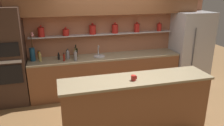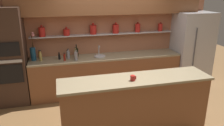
# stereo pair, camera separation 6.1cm
# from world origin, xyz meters

# --- Properties ---
(ground_plane) EXTENTS (12.00, 12.00, 0.00)m
(ground_plane) POSITION_xyz_m (0.00, 0.00, 0.00)
(ground_plane) COLOR brown
(back_wall_unit) EXTENTS (5.20, 0.44, 2.60)m
(back_wall_unit) POSITION_xyz_m (-0.00, 1.53, 1.55)
(back_wall_unit) COLOR #A86647
(back_wall_unit) RESTS_ON ground_plane
(back_counter_unit) EXTENTS (3.56, 0.62, 0.92)m
(back_counter_unit) POSITION_xyz_m (-0.11, 1.24, 0.46)
(back_counter_unit) COLOR brown
(back_counter_unit) RESTS_ON ground_plane
(island_counter) EXTENTS (2.58, 0.61, 1.02)m
(island_counter) POSITION_xyz_m (0.00, -0.46, 0.51)
(island_counter) COLOR brown
(island_counter) RESTS_ON ground_plane
(refrigerator) EXTENTS (0.91, 0.73, 1.90)m
(refrigerator) POSITION_xyz_m (2.15, 1.20, 0.95)
(refrigerator) COLOR #B7B7BC
(refrigerator) RESTS_ON ground_plane
(oven_tower) EXTENTS (0.69, 0.64, 2.10)m
(oven_tower) POSITION_xyz_m (-2.25, 1.24, 1.05)
(oven_tower) COLOR #3D281E
(oven_tower) RESTS_ON ground_plane
(flower_vase) EXTENTS (0.13, 0.15, 0.65)m
(flower_vase) POSITION_xyz_m (-1.76, 1.31, 1.10)
(flower_vase) COLOR navy
(flower_vase) RESTS_ON back_counter_unit
(sink_fixture) EXTENTS (0.27, 0.27, 0.25)m
(sink_fixture) POSITION_xyz_m (-0.28, 1.25, 0.95)
(sink_fixture) COLOR #B7B7BC
(sink_fixture) RESTS_ON back_counter_unit
(bottle_wine_0) EXTENTS (0.08, 0.08, 0.29)m
(bottle_wine_0) POSITION_xyz_m (-0.80, 1.39, 1.02)
(bottle_wine_0) COLOR black
(bottle_wine_0) RESTS_ON back_counter_unit
(bottle_sauce_1) EXTENTS (0.05, 0.05, 0.19)m
(bottle_sauce_1) POSITION_xyz_m (-1.64, 1.42, 1.00)
(bottle_sauce_1) COLOR #9E4C0A
(bottle_sauce_1) RESTS_ON back_counter_unit
(bottle_spirit_2) EXTENTS (0.08, 0.08, 0.23)m
(bottle_spirit_2) POSITION_xyz_m (-1.00, 1.26, 1.01)
(bottle_spirit_2) COLOR gray
(bottle_spirit_2) RESTS_ON back_counter_unit
(bottle_sauce_3) EXTENTS (0.05, 0.05, 0.18)m
(bottle_sauce_3) POSITION_xyz_m (-1.10, 1.12, 1.00)
(bottle_sauce_3) COLOR maroon
(bottle_sauce_3) RESTS_ON back_counter_unit
(bottle_sauce_4) EXTENTS (0.06, 0.06, 0.19)m
(bottle_sauce_4) POSITION_xyz_m (-0.82, 1.19, 1.00)
(bottle_sauce_4) COLOR #9E4C0A
(bottle_sauce_4) RESTS_ON back_counter_unit
(bottle_sauce_5) EXTENTS (0.05, 0.05, 0.17)m
(bottle_sauce_5) POSITION_xyz_m (-1.02, 1.39, 0.99)
(bottle_sauce_5) COLOR black
(bottle_sauce_5) RESTS_ON back_counter_unit
(bottle_sauce_6) EXTENTS (0.05, 0.05, 0.16)m
(bottle_sauce_6) POSITION_xyz_m (-1.21, 1.25, 0.99)
(bottle_sauce_6) COLOR black
(bottle_sauce_6) RESTS_ON back_counter_unit
(bottle_spirit_7) EXTENTS (0.08, 0.08, 0.25)m
(bottle_spirit_7) POSITION_xyz_m (-0.85, 1.09, 1.02)
(bottle_spirit_7) COLOR gray
(bottle_spirit_7) RESTS_ON back_counter_unit
(bottle_spirit_8) EXTENTS (0.07, 0.07, 0.25)m
(bottle_spirit_8) POSITION_xyz_m (-0.84, 1.28, 1.02)
(bottle_spirit_8) COLOR tan
(bottle_spirit_8) RESTS_ON back_counter_unit
(bottle_spirit_9) EXTENTS (0.06, 0.06, 0.24)m
(bottle_spirit_9) POSITION_xyz_m (-1.61, 1.24, 1.02)
(bottle_spirit_9) COLOR tan
(bottle_spirit_9) RESTS_ON back_counter_unit
(coffee_mug) EXTENTS (0.10, 0.08, 0.09)m
(coffee_mug) POSITION_xyz_m (-0.08, -0.54, 1.06)
(coffee_mug) COLOR maroon
(coffee_mug) RESTS_ON island_counter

